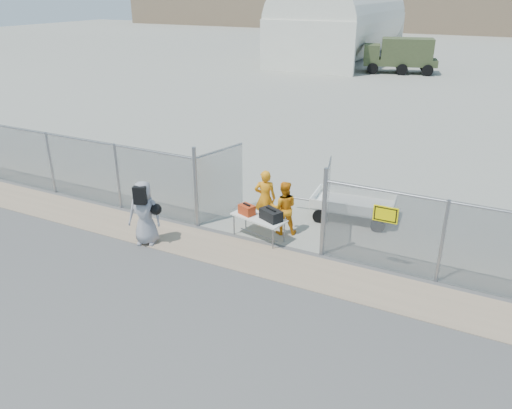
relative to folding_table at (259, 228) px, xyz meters
The scene contains 13 objects.
ground 2.13m from the folding_table, 91.01° to the right, with size 160.00×160.00×0.00m, color #424242.
tarmac_inside 39.90m from the folding_table, 90.05° to the left, with size 160.00×80.00×0.01m, color gray.
dirt_strip 1.15m from the folding_table, 91.93° to the right, with size 44.00×1.60×0.01m, color tan.
chain_link_fence 0.77m from the folding_table, 109.90° to the right, with size 40.00×0.20×2.20m, color gray, non-canonical shape.
quonset_hangar 39.37m from the folding_table, 104.83° to the left, with size 9.00×18.00×8.00m, color white, non-canonical shape.
folding_table is the anchor object (origin of this frame).
orange_bag 0.62m from the folding_table, behind, with size 0.45×0.30×0.28m, color #C33B17.
black_duffel 0.63m from the folding_table, ahead, with size 0.64×0.37×0.31m, color black.
security_worker_left 1.05m from the folding_table, 104.26° to the left, with size 0.65×0.43×1.78m, color orange.
security_worker_right 0.93m from the folding_table, 51.59° to the left, with size 0.79×0.62×1.63m, color orange.
visitor 3.26m from the folding_table, 148.27° to the right, with size 0.91×0.59×1.86m, color gray.
utility_trailer 3.28m from the folding_table, 51.85° to the left, with size 3.25×1.67×0.79m, color white, non-canonical shape.
military_truck 32.67m from the folding_table, 95.17° to the left, with size 5.95×2.20×2.84m, color #3F4A29, non-canonical shape.
Camera 1 is at (5.79, -9.45, 6.70)m, focal length 35.00 mm.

